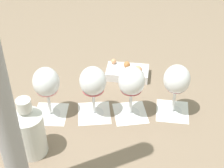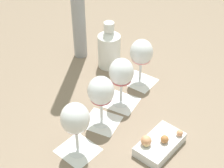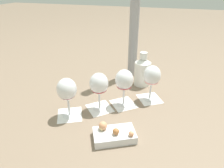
# 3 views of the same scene
# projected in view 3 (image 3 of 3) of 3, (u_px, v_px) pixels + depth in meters

# --- Properties ---
(ground_plane) EXTENTS (8.00, 8.00, 0.00)m
(ground_plane) POSITION_uv_depth(u_px,v_px,m) (112.00, 106.00, 1.00)
(ground_plane) COLOR #7F6B56
(tasting_card_0) EXTENTS (0.16, 0.16, 0.00)m
(tasting_card_0) POSITION_uv_depth(u_px,v_px,m) (150.00, 99.00, 1.06)
(tasting_card_0) COLOR white
(tasting_card_0) RESTS_ON ground_plane
(tasting_card_1) EXTENTS (0.16, 0.16, 0.00)m
(tasting_card_1) POSITION_uv_depth(u_px,v_px,m) (123.00, 104.00, 1.01)
(tasting_card_1) COLOR white
(tasting_card_1) RESTS_ON ground_plane
(tasting_card_2) EXTENTS (0.16, 0.16, 0.00)m
(tasting_card_2) POSITION_uv_depth(u_px,v_px,m) (100.00, 108.00, 0.98)
(tasting_card_2) COLOR white
(tasting_card_2) RESTS_ON ground_plane
(tasting_card_3) EXTENTS (0.15, 0.15, 0.00)m
(tasting_card_3) POSITION_uv_depth(u_px,v_px,m) (70.00, 115.00, 0.93)
(tasting_card_3) COLOR white
(tasting_card_3) RESTS_ON ground_plane
(wine_glass_0) EXTENTS (0.09, 0.09, 0.19)m
(wine_glass_0) POSITION_uv_depth(u_px,v_px,m) (152.00, 77.00, 1.00)
(wine_glass_0) COLOR white
(wine_glass_0) RESTS_ON tasting_card_0
(wine_glass_1) EXTENTS (0.09, 0.09, 0.19)m
(wine_glass_1) POSITION_uv_depth(u_px,v_px,m) (124.00, 81.00, 0.95)
(wine_glass_1) COLOR white
(wine_glass_1) RESTS_ON tasting_card_1
(wine_glass_2) EXTENTS (0.09, 0.09, 0.19)m
(wine_glass_2) POSITION_uv_depth(u_px,v_px,m) (99.00, 85.00, 0.92)
(wine_glass_2) COLOR white
(wine_glass_2) RESTS_ON tasting_card_2
(wine_glass_3) EXTENTS (0.09, 0.09, 0.19)m
(wine_glass_3) POSITION_uv_depth(u_px,v_px,m) (67.00, 91.00, 0.87)
(wine_glass_3) COLOR white
(wine_glass_3) RESTS_ON tasting_card_3
(ceramic_vase) EXTENTS (0.09, 0.09, 0.20)m
(ceramic_vase) POSITION_uv_depth(u_px,v_px,m) (142.00, 71.00, 1.16)
(ceramic_vase) COLOR white
(ceramic_vase) RESTS_ON ground_plane
(snack_dish) EXTENTS (0.19, 0.16, 0.07)m
(snack_dish) POSITION_uv_depth(u_px,v_px,m) (114.00, 134.00, 0.78)
(snack_dish) COLOR silver
(snack_dish) RESTS_ON ground_plane
(umbrella_pole) EXTENTS (0.06, 0.06, 0.89)m
(umbrella_pole) POSITION_uv_depth(u_px,v_px,m) (135.00, 3.00, 1.12)
(umbrella_pole) COLOR #99999E
(umbrella_pole) RESTS_ON ground_plane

